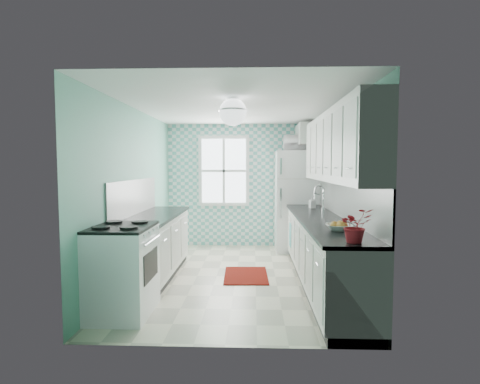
{
  "coord_description": "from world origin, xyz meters",
  "views": [
    {
      "loc": [
        0.26,
        -5.49,
        1.65
      ],
      "look_at": [
        0.05,
        0.25,
        1.25
      ],
      "focal_mm": 28.0,
      "sensor_mm": 36.0,
      "label": 1
    }
  ],
  "objects_px": {
    "fridge": "(297,201)",
    "fruit_bowl": "(339,227)",
    "stove": "(122,269)",
    "microwave": "(298,143)",
    "potted_plant": "(355,225)",
    "sink": "(313,211)",
    "ceiling_light": "(233,112)"
  },
  "relations": [
    {
      "from": "ceiling_light",
      "to": "stove",
      "type": "distance_m",
      "value": 2.27
    },
    {
      "from": "stove",
      "to": "fridge",
      "type": "bearing_deg",
      "value": 53.37
    },
    {
      "from": "sink",
      "to": "microwave",
      "type": "bearing_deg",
      "value": 93.61
    },
    {
      "from": "stove",
      "to": "fruit_bowl",
      "type": "bearing_deg",
      "value": 0.53
    },
    {
      "from": "fridge",
      "to": "potted_plant",
      "type": "xyz_separation_m",
      "value": [
        0.09,
        -3.83,
        0.13
      ]
    },
    {
      "from": "stove",
      "to": "microwave",
      "type": "xyz_separation_m",
      "value": [
        2.31,
        3.26,
        1.57
      ]
    },
    {
      "from": "ceiling_light",
      "to": "fridge",
      "type": "bearing_deg",
      "value": 66.89
    },
    {
      "from": "sink",
      "to": "potted_plant",
      "type": "bearing_deg",
      "value": -90.51
    },
    {
      "from": "sink",
      "to": "potted_plant",
      "type": "relative_size",
      "value": 1.64
    },
    {
      "from": "fridge",
      "to": "fruit_bowl",
      "type": "xyz_separation_m",
      "value": [
        0.09,
        -3.18,
        0.01
      ]
    },
    {
      "from": "stove",
      "to": "sink",
      "type": "bearing_deg",
      "value": 37.37
    },
    {
      "from": "ceiling_light",
      "to": "sink",
      "type": "bearing_deg",
      "value": 46.41
    },
    {
      "from": "ceiling_light",
      "to": "microwave",
      "type": "relative_size",
      "value": 0.64
    },
    {
      "from": "stove",
      "to": "ceiling_light",
      "type": "bearing_deg",
      "value": 27.53
    },
    {
      "from": "fruit_bowl",
      "to": "potted_plant",
      "type": "xyz_separation_m",
      "value": [
        0.0,
        -0.65,
        0.13
      ]
    },
    {
      "from": "ceiling_light",
      "to": "fruit_bowl",
      "type": "xyz_separation_m",
      "value": [
        1.2,
        -0.58,
        -1.35
      ]
    },
    {
      "from": "stove",
      "to": "potted_plant",
      "type": "xyz_separation_m",
      "value": [
        2.4,
        -0.57,
        0.59
      ]
    },
    {
      "from": "fridge",
      "to": "microwave",
      "type": "relative_size",
      "value": 3.57
    },
    {
      "from": "microwave",
      "to": "sink",
      "type": "bearing_deg",
      "value": 95.63
    },
    {
      "from": "potted_plant",
      "to": "microwave",
      "type": "distance_m",
      "value": 3.96
    },
    {
      "from": "potted_plant",
      "to": "fridge",
      "type": "bearing_deg",
      "value": 91.35
    },
    {
      "from": "stove",
      "to": "potted_plant",
      "type": "distance_m",
      "value": 2.54
    },
    {
      "from": "stove",
      "to": "microwave",
      "type": "relative_size",
      "value": 1.8
    },
    {
      "from": "fridge",
      "to": "stove",
      "type": "height_order",
      "value": "fridge"
    },
    {
      "from": "fruit_bowl",
      "to": "microwave",
      "type": "xyz_separation_m",
      "value": [
        -0.09,
        3.18,
        1.11
      ]
    },
    {
      "from": "sink",
      "to": "potted_plant",
      "type": "height_order",
      "value": "sink"
    },
    {
      "from": "fruit_bowl",
      "to": "potted_plant",
      "type": "distance_m",
      "value": 0.66
    },
    {
      "from": "sink",
      "to": "fruit_bowl",
      "type": "bearing_deg",
      "value": -90.55
    },
    {
      "from": "sink",
      "to": "fruit_bowl",
      "type": "height_order",
      "value": "sink"
    },
    {
      "from": "ceiling_light",
      "to": "microwave",
      "type": "distance_m",
      "value": 2.84
    },
    {
      "from": "fridge",
      "to": "sink",
      "type": "height_order",
      "value": "fridge"
    },
    {
      "from": "sink",
      "to": "microwave",
      "type": "relative_size",
      "value": 0.98
    }
  ]
}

